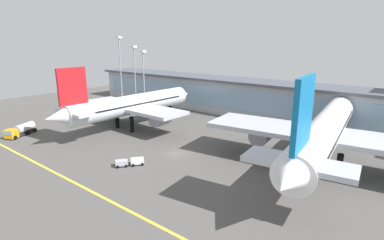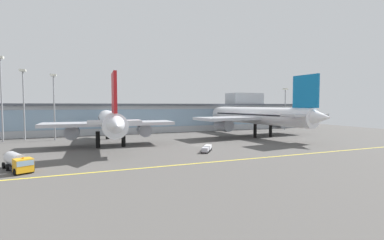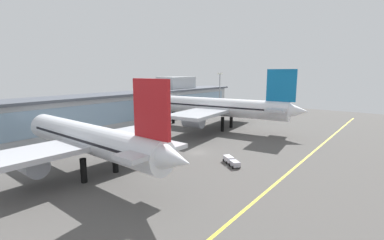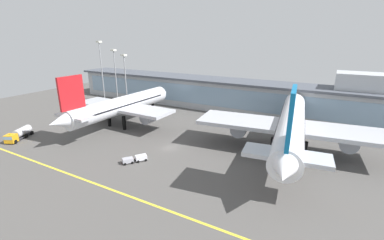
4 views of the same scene
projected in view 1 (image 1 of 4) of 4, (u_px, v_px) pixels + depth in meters
ground_plane at (176, 154)px, 67.72m from camera, size 202.10×202.10×0.00m
taxiway_centreline_stripe at (89, 190)px, 51.08m from camera, size 161.68×0.50×0.01m
terminal_building at (268, 99)px, 96.93m from camera, size 147.36×14.00×17.07m
airliner_near_left at (132, 105)px, 86.20m from camera, size 35.08×48.95×18.35m
airliner_near_right at (324, 132)px, 58.14m from camera, size 46.88×58.21×20.10m
fuel_tanker_truck at (20, 130)px, 80.16m from camera, size 6.13×9.21×2.90m
baggage_tug_near at (130, 162)px, 61.00m from camera, size 4.56×5.42×1.40m
apron_light_mast_west at (120, 61)px, 116.98m from camera, size 1.80×1.80×26.04m
apron_light_mast_centre at (143, 71)px, 108.04m from camera, size 1.80×1.80×21.15m
apron_light_mast_east at (134, 66)px, 116.09m from camera, size 1.80×1.80×22.66m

